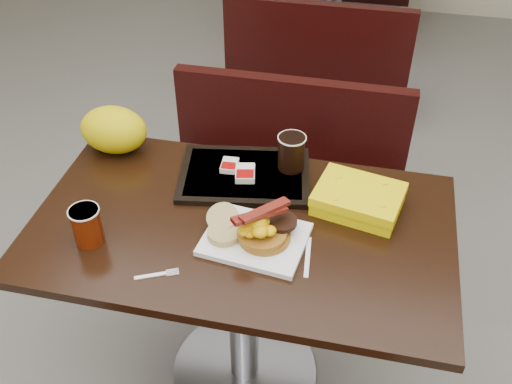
% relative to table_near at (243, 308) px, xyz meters
% --- Properties ---
extents(floor, '(6.00, 7.00, 0.01)m').
position_rel_table_near_xyz_m(floor, '(0.00, 0.00, -0.38)').
color(floor, gray).
rests_on(floor, ground).
extents(table_near, '(1.20, 0.70, 0.75)m').
position_rel_table_near_xyz_m(table_near, '(0.00, 0.00, 0.00)').
color(table_near, black).
rests_on(table_near, floor).
extents(bench_near_n, '(1.00, 0.46, 0.72)m').
position_rel_table_near_xyz_m(bench_near_n, '(0.00, 0.70, -0.02)').
color(bench_near_n, black).
rests_on(bench_near_n, floor).
extents(table_far, '(1.20, 0.70, 0.75)m').
position_rel_table_near_xyz_m(table_far, '(0.00, 2.60, 0.00)').
color(table_far, black).
rests_on(table_far, floor).
extents(bench_far_s, '(1.00, 0.46, 0.72)m').
position_rel_table_near_xyz_m(bench_far_s, '(0.00, 1.90, -0.02)').
color(bench_far_s, black).
rests_on(bench_far_s, floor).
extents(platter, '(0.30, 0.25, 0.02)m').
position_rel_table_near_xyz_m(platter, '(0.05, -0.06, 0.38)').
color(platter, white).
rests_on(platter, table_near).
extents(pancake_stack, '(0.18, 0.18, 0.03)m').
position_rel_table_near_xyz_m(pancake_stack, '(0.08, -0.06, 0.41)').
color(pancake_stack, '#A2691B').
rests_on(pancake_stack, platter).
extents(sausage_patty, '(0.09, 0.09, 0.01)m').
position_rel_table_near_xyz_m(sausage_patty, '(0.12, -0.02, 0.43)').
color(sausage_patty, black).
rests_on(sausage_patty, pancake_stack).
extents(scrambled_eggs, '(0.11, 0.10, 0.05)m').
position_rel_table_near_xyz_m(scrambled_eggs, '(0.06, -0.07, 0.45)').
color(scrambled_eggs, '#E3A704').
rests_on(scrambled_eggs, pancake_stack).
extents(bacon_strips, '(0.17, 0.17, 0.01)m').
position_rel_table_near_xyz_m(bacon_strips, '(0.07, -0.06, 0.48)').
color(bacon_strips, '#44040B').
rests_on(bacon_strips, scrambled_eggs).
extents(muffin_bottom, '(0.12, 0.12, 0.02)m').
position_rel_table_near_xyz_m(muffin_bottom, '(-0.03, -0.08, 0.40)').
color(muffin_bottom, tan).
rests_on(muffin_bottom, platter).
extents(muffin_top, '(0.11, 0.11, 0.05)m').
position_rel_table_near_xyz_m(muffin_top, '(-0.05, -0.03, 0.41)').
color(muffin_top, tan).
rests_on(muffin_top, platter).
extents(coffee_cup_near, '(0.08, 0.08, 0.11)m').
position_rel_table_near_xyz_m(coffee_cup_near, '(-0.39, -0.16, 0.43)').
color(coffee_cup_near, maroon).
rests_on(coffee_cup_near, table_near).
extents(fork, '(0.11, 0.07, 0.00)m').
position_rel_table_near_xyz_m(fork, '(-0.18, -0.25, 0.38)').
color(fork, white).
rests_on(fork, table_near).
extents(knife, '(0.03, 0.15, 0.00)m').
position_rel_table_near_xyz_m(knife, '(0.20, -0.09, 0.38)').
color(knife, white).
rests_on(knife, table_near).
extents(condiment_syrup, '(0.04, 0.04, 0.01)m').
position_rel_table_near_xyz_m(condiment_syrup, '(-0.02, 0.10, 0.38)').
color(condiment_syrup, '#AC6007').
rests_on(condiment_syrup, table_near).
extents(condiment_ketchup, '(0.05, 0.04, 0.01)m').
position_rel_table_near_xyz_m(condiment_ketchup, '(0.06, -0.03, 0.38)').
color(condiment_ketchup, '#8C0504').
rests_on(condiment_ketchup, table_near).
extents(tray, '(0.44, 0.35, 0.02)m').
position_rel_table_near_xyz_m(tray, '(-0.04, 0.21, 0.38)').
color(tray, black).
rests_on(tray, table_near).
extents(hashbrown_sleeve_left, '(0.05, 0.07, 0.02)m').
position_rel_table_near_xyz_m(hashbrown_sleeve_left, '(-0.09, 0.22, 0.40)').
color(hashbrown_sleeve_left, silver).
rests_on(hashbrown_sleeve_left, tray).
extents(hashbrown_sleeve_right, '(0.07, 0.09, 0.02)m').
position_rel_table_near_xyz_m(hashbrown_sleeve_right, '(-0.03, 0.19, 0.40)').
color(hashbrown_sleeve_right, silver).
rests_on(hashbrown_sleeve_right, tray).
extents(coffee_cup_far, '(0.09, 0.09, 0.11)m').
position_rel_table_near_xyz_m(coffee_cup_far, '(0.10, 0.27, 0.45)').
color(coffee_cup_far, black).
rests_on(coffee_cup_far, tray).
extents(clamshell, '(0.28, 0.23, 0.07)m').
position_rel_table_near_xyz_m(clamshell, '(0.32, 0.14, 0.41)').
color(clamshell, '#E8CA03').
rests_on(clamshell, table_near).
extents(paper_bag, '(0.26, 0.23, 0.15)m').
position_rel_table_near_xyz_m(paper_bag, '(-0.49, 0.27, 0.45)').
color(paper_bag, '#DCBF07').
rests_on(paper_bag, table_near).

